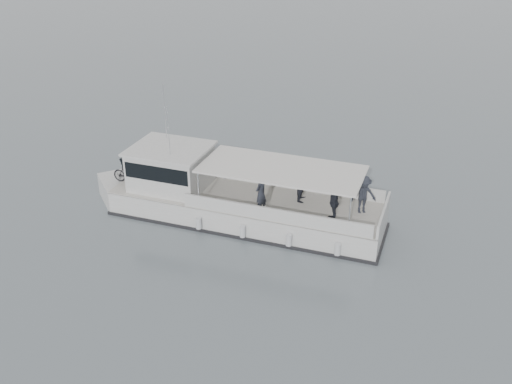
% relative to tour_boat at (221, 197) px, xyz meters
% --- Properties ---
extents(ground, '(1400.00, 1400.00, 0.00)m').
position_rel_tour_boat_xyz_m(ground, '(-2.72, -0.31, -1.01)').
color(ground, slate).
rests_on(ground, ground).
extents(tour_boat, '(14.79, 3.97, 6.18)m').
position_rel_tour_boat_xyz_m(tour_boat, '(0.00, 0.00, 0.00)').
color(tour_boat, silver).
rests_on(tour_boat, ground).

